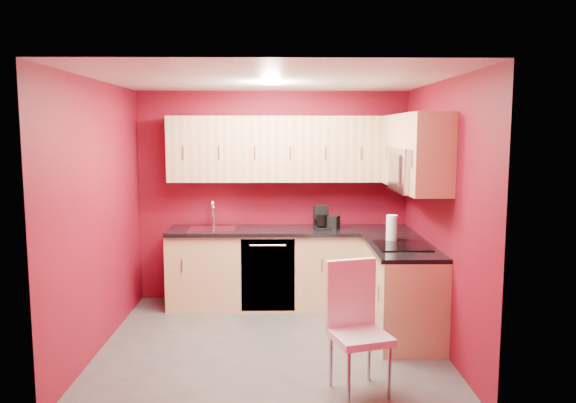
{
  "coord_description": "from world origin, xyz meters",
  "views": [
    {
      "loc": [
        0.08,
        -5.19,
        2.03
      ],
      "look_at": [
        0.17,
        0.55,
        1.31
      ],
      "focal_mm": 35.0,
      "sensor_mm": 36.0,
      "label": 1
    }
  ],
  "objects_px": {
    "microwave": "(415,170)",
    "dining_chair": "(360,329)",
    "coffee_maker": "(322,218)",
    "sink": "(212,226)",
    "paper_towel": "(392,228)",
    "napkin_holder": "(332,222)"
  },
  "relations": [
    {
      "from": "dining_chair",
      "to": "paper_towel",
      "type": "bearing_deg",
      "value": 53.88
    },
    {
      "from": "sink",
      "to": "coffee_maker",
      "type": "height_order",
      "value": "sink"
    },
    {
      "from": "sink",
      "to": "dining_chair",
      "type": "xyz_separation_m",
      "value": [
        1.4,
        -2.23,
        -0.43
      ]
    },
    {
      "from": "coffee_maker",
      "to": "napkin_holder",
      "type": "relative_size",
      "value": 1.72
    },
    {
      "from": "microwave",
      "to": "coffee_maker",
      "type": "xyz_separation_m",
      "value": [
        -0.83,
        0.96,
        -0.61
      ]
    },
    {
      "from": "microwave",
      "to": "dining_chair",
      "type": "xyz_separation_m",
      "value": [
        -0.69,
        -1.23,
        -1.15
      ]
    },
    {
      "from": "sink",
      "to": "paper_towel",
      "type": "distance_m",
      "value": 2.07
    },
    {
      "from": "coffee_maker",
      "to": "microwave",
      "type": "bearing_deg",
      "value": -60.92
    },
    {
      "from": "microwave",
      "to": "sink",
      "type": "distance_m",
      "value": 2.43
    },
    {
      "from": "sink",
      "to": "napkin_holder",
      "type": "relative_size",
      "value": 3.32
    },
    {
      "from": "sink",
      "to": "paper_towel",
      "type": "relative_size",
      "value": 1.94
    },
    {
      "from": "dining_chair",
      "to": "microwave",
      "type": "bearing_deg",
      "value": 44.09
    },
    {
      "from": "sink",
      "to": "dining_chair",
      "type": "bearing_deg",
      "value": -57.9
    },
    {
      "from": "dining_chair",
      "to": "sink",
      "type": "bearing_deg",
      "value": 105.65
    },
    {
      "from": "coffee_maker",
      "to": "sink",
      "type": "bearing_deg",
      "value": 166.28
    },
    {
      "from": "paper_towel",
      "to": "dining_chair",
      "type": "bearing_deg",
      "value": -109.67
    },
    {
      "from": "paper_towel",
      "to": "microwave",
      "type": "bearing_deg",
      "value": -56.63
    },
    {
      "from": "dining_chair",
      "to": "napkin_holder",
      "type": "bearing_deg",
      "value": 73.92
    },
    {
      "from": "microwave",
      "to": "paper_towel",
      "type": "height_order",
      "value": "microwave"
    },
    {
      "from": "napkin_holder",
      "to": "paper_towel",
      "type": "xyz_separation_m",
      "value": [
        0.54,
        -0.71,
        0.06
      ]
    },
    {
      "from": "paper_towel",
      "to": "dining_chair",
      "type": "relative_size",
      "value": 0.26
    },
    {
      "from": "microwave",
      "to": "dining_chair",
      "type": "relative_size",
      "value": 0.74
    }
  ]
}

